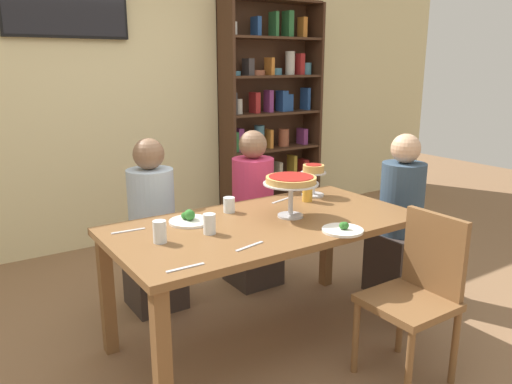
% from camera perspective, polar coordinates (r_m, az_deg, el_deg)
% --- Properties ---
extents(ground_plane, '(12.00, 12.00, 0.00)m').
position_cam_1_polar(ground_plane, '(3.12, 1.06, -16.41)').
color(ground_plane, '#846042').
extents(rear_partition, '(8.00, 0.12, 2.80)m').
position_cam_1_polar(rear_partition, '(4.66, -14.76, 11.54)').
color(rear_partition, beige).
rests_on(rear_partition, ground_plane).
extents(dining_table, '(1.75, 0.88, 0.74)m').
position_cam_1_polar(dining_table, '(2.84, 1.12, -5.05)').
color(dining_table, brown).
rests_on(dining_table, ground_plane).
extents(bookshelf, '(1.10, 0.30, 2.21)m').
position_cam_1_polar(bookshelf, '(5.18, 1.60, 9.14)').
color(bookshelf, '#422819').
rests_on(bookshelf, ground_plane).
extents(television, '(0.98, 0.05, 0.58)m').
position_cam_1_polar(television, '(4.46, -21.06, 19.84)').
color(television, black).
extents(diner_far_right, '(0.34, 0.34, 1.15)m').
position_cam_1_polar(diner_far_right, '(3.66, -0.35, -3.21)').
color(diner_far_right, '#382D28').
rests_on(diner_far_right, ground_plane).
extents(diner_head_east, '(0.34, 0.34, 1.15)m').
position_cam_1_polar(diner_head_east, '(3.64, 16.13, -3.89)').
color(diner_head_east, '#382D28').
rests_on(diner_head_east, ground_plane).
extents(diner_far_left, '(0.34, 0.34, 1.15)m').
position_cam_1_polar(diner_far_left, '(3.37, -11.70, -5.10)').
color(diner_far_left, '#382D28').
rests_on(diner_far_left, ground_plane).
extents(chair_near_right, '(0.40, 0.40, 0.87)m').
position_cam_1_polar(chair_near_right, '(2.72, 18.02, -10.54)').
color(chair_near_right, brown).
rests_on(chair_near_right, ground_plane).
extents(deep_dish_pizza_stand, '(0.32, 0.32, 0.24)m').
position_cam_1_polar(deep_dish_pizza_stand, '(2.85, 4.03, 1.02)').
color(deep_dish_pizza_stand, silver).
rests_on(deep_dish_pizza_stand, dining_table).
extents(personal_pizza_stand, '(0.17, 0.17, 0.22)m').
position_cam_1_polar(personal_pizza_stand, '(3.34, 6.58, 2.02)').
color(personal_pizza_stand, silver).
rests_on(personal_pizza_stand, dining_table).
extents(salad_plate_near_diner, '(0.22, 0.22, 0.06)m').
position_cam_1_polar(salad_plate_near_diner, '(2.69, 9.91, -4.24)').
color(salad_plate_near_diner, white).
rests_on(salad_plate_near_diner, dining_table).
extents(salad_plate_far_diner, '(0.24, 0.24, 0.07)m').
position_cam_1_polar(salad_plate_far_diner, '(2.82, -7.61, -3.02)').
color(salad_plate_far_diner, white).
rests_on(salad_plate_far_diner, dining_table).
extents(beer_glass_amber_tall, '(0.07, 0.07, 0.17)m').
position_cam_1_polar(beer_glass_amber_tall, '(3.22, 5.92, 0.37)').
color(beer_glass_amber_tall, gold).
rests_on(beer_glass_amber_tall, dining_table).
extents(water_glass_clear_near, '(0.07, 0.07, 0.11)m').
position_cam_1_polar(water_glass_clear_near, '(2.52, -10.97, -4.49)').
color(water_glass_clear_near, white).
rests_on(water_glass_clear_near, dining_table).
extents(water_glass_clear_far, '(0.07, 0.07, 0.11)m').
position_cam_1_polar(water_glass_clear_far, '(2.61, -5.35, -3.65)').
color(water_glass_clear_far, white).
rests_on(water_glass_clear_far, dining_table).
extents(water_glass_clear_spare, '(0.07, 0.07, 0.09)m').
position_cam_1_polar(water_glass_clear_spare, '(2.98, -3.10, -1.47)').
color(water_glass_clear_spare, white).
rests_on(water_glass_clear_spare, dining_table).
extents(cutlery_fork_near, '(0.18, 0.02, 0.00)m').
position_cam_1_polar(cutlery_fork_near, '(2.21, -8.09, -8.58)').
color(cutlery_fork_near, silver).
rests_on(cutlery_fork_near, dining_table).
extents(cutlery_knife_near, '(0.18, 0.06, 0.00)m').
position_cam_1_polar(cutlery_knife_near, '(3.24, 2.90, -0.96)').
color(cutlery_knife_near, silver).
rests_on(cutlery_knife_near, dining_table).
extents(cutlery_fork_far, '(0.18, 0.05, 0.00)m').
position_cam_1_polar(cutlery_fork_far, '(2.44, -0.74, -6.23)').
color(cutlery_fork_far, silver).
rests_on(cutlery_fork_far, dining_table).
extents(cutlery_knife_far, '(0.18, 0.03, 0.00)m').
position_cam_1_polar(cutlery_knife_far, '(2.74, -14.42, -4.34)').
color(cutlery_knife_far, silver).
rests_on(cutlery_knife_far, dining_table).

